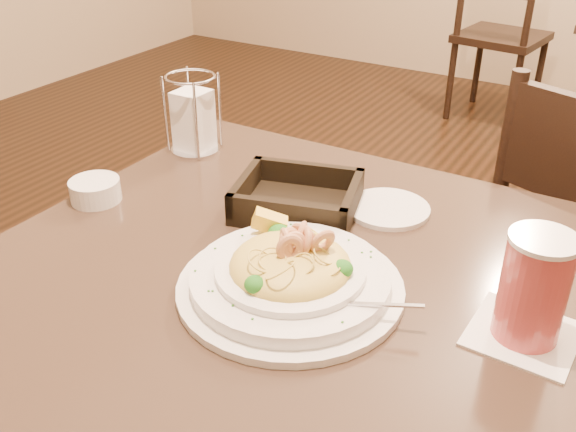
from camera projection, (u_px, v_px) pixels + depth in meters
The scene contains 8 objects.
main_table at pixel (282, 385), 1.09m from camera, with size 0.90×0.90×0.77m.
dining_chair_far at pixel (500, 30), 3.38m from camera, with size 0.47×0.47×0.93m.
pasta_bowl at pixel (291, 273), 0.91m from camera, with size 0.36×0.33×0.10m.
drink_glass at pixel (534, 289), 0.80m from camera, with size 0.14×0.14×0.15m.
bread_basket at pixel (297, 200), 1.12m from camera, with size 0.24×0.22×0.06m.
napkin_caddy at pixel (193, 119), 1.32m from camera, with size 0.10×0.10×0.16m.
side_plate at pixel (388, 209), 1.12m from camera, with size 0.15×0.15×0.01m, color white.
butter_ramekin at pixel (95, 190), 1.15m from camera, with size 0.09×0.09×0.04m, color white.
Camera 1 is at (0.42, -0.69, 1.31)m, focal length 40.00 mm.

